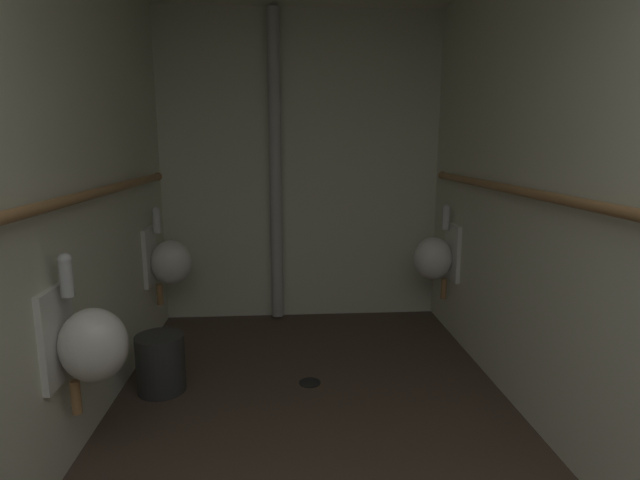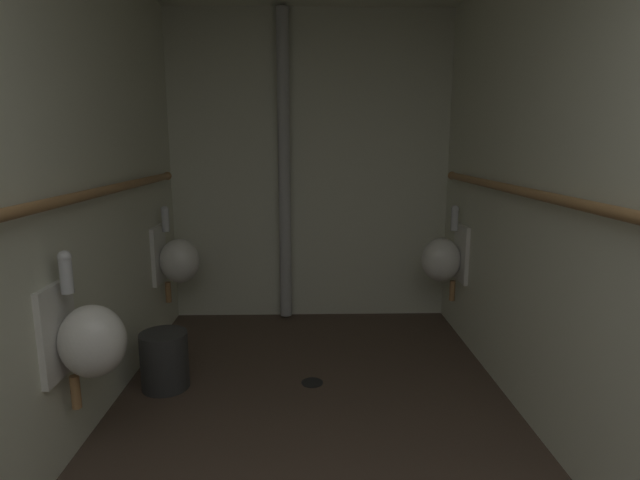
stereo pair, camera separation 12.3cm
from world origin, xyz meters
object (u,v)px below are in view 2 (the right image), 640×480
(floor_drain, at_px, (311,382))
(urinal_right_mid, at_px, (444,258))
(waste_bin, at_px, (165,360))
(urinal_left_mid, at_px, (87,339))
(urinal_left_far, at_px, (177,259))
(standpipe_back_wall, at_px, (284,170))

(floor_drain, bearing_deg, urinal_right_mid, 36.84)
(floor_drain, relative_size, waste_bin, 0.39)
(urinal_left_mid, relative_size, urinal_left_far, 1.00)
(standpipe_back_wall, bearing_deg, waste_bin, -119.23)
(urinal_left_far, height_order, floor_drain, urinal_left_far)
(urinal_left_mid, xyz_separation_m, urinal_left_far, (0.00, 1.58, 0.00))
(urinal_left_far, height_order, urinal_right_mid, same)
(urinal_left_mid, height_order, urinal_left_far, same)
(floor_drain, bearing_deg, urinal_left_far, 142.44)
(floor_drain, distance_m, waste_bin, 0.93)
(standpipe_back_wall, bearing_deg, urinal_left_far, -151.63)
(urinal_right_mid, relative_size, waste_bin, 2.10)
(urinal_left_far, bearing_deg, standpipe_back_wall, 28.37)
(urinal_left_mid, xyz_separation_m, waste_bin, (0.11, 0.76, -0.46))
(urinal_left_far, xyz_separation_m, waste_bin, (0.11, -0.82, -0.46))
(standpipe_back_wall, bearing_deg, urinal_right_mid, -19.96)
(urinal_left_far, bearing_deg, urinal_left_mid, -90.00)
(floor_drain, xyz_separation_m, waste_bin, (-0.92, -0.03, 0.18))
(urinal_left_far, height_order, waste_bin, urinal_left_far)
(urinal_left_mid, height_order, urinal_right_mid, same)
(urinal_right_mid, distance_m, standpipe_back_wall, 1.48)
(urinal_left_far, relative_size, urinal_right_mid, 1.00)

